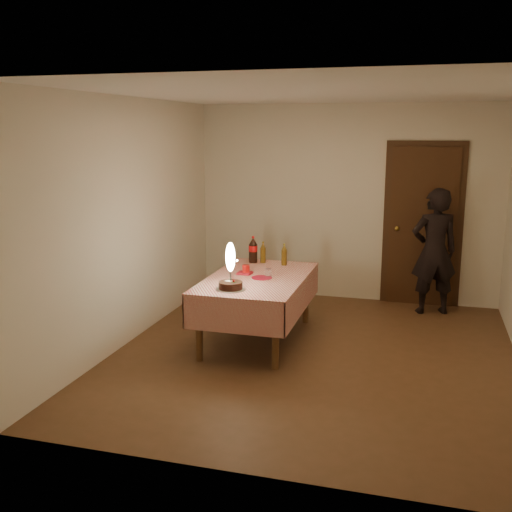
# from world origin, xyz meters

# --- Properties ---
(ground) EXTENTS (4.00, 4.50, 0.01)m
(ground) POSITION_xyz_m (0.00, 0.00, 0.00)
(ground) COLOR brown
(ground) RESTS_ON ground
(room_shell) EXTENTS (4.04, 4.54, 2.62)m
(room_shell) POSITION_xyz_m (0.03, 0.08, 1.65)
(room_shell) COLOR silver
(room_shell) RESTS_ON ground
(dining_table) EXTENTS (1.02, 1.72, 0.71)m
(dining_table) POSITION_xyz_m (-0.68, 0.29, 0.61)
(dining_table) COLOR brown
(dining_table) RESTS_ON ground
(birthday_cake) EXTENTS (0.30, 0.30, 0.47)m
(birthday_cake) POSITION_xyz_m (-0.79, -0.27, 0.85)
(birthday_cake) COLOR white
(birthday_cake) RESTS_ON dining_table
(red_plate) EXTENTS (0.22, 0.22, 0.01)m
(red_plate) POSITION_xyz_m (-0.62, 0.26, 0.71)
(red_plate) COLOR #A80B24
(red_plate) RESTS_ON dining_table
(red_cup) EXTENTS (0.08, 0.08, 0.10)m
(red_cup) POSITION_xyz_m (-0.83, 0.39, 0.76)
(red_cup) COLOR red
(red_cup) RESTS_ON dining_table
(clear_cup) EXTENTS (0.07, 0.07, 0.09)m
(clear_cup) POSITION_xyz_m (-0.56, 0.32, 0.76)
(clear_cup) COLOR white
(clear_cup) RESTS_ON dining_table
(napkin_stack) EXTENTS (0.15, 0.15, 0.02)m
(napkin_stack) POSITION_xyz_m (-0.85, 0.39, 0.72)
(napkin_stack) COLOR #A51220
(napkin_stack) RESTS_ON dining_table
(cola_bottle) EXTENTS (0.10, 0.10, 0.32)m
(cola_bottle) POSITION_xyz_m (-0.92, 0.96, 0.86)
(cola_bottle) COLOR black
(cola_bottle) RESTS_ON dining_table
(amber_bottle_left) EXTENTS (0.06, 0.06, 0.25)m
(amber_bottle_left) POSITION_xyz_m (-0.80, 0.98, 0.83)
(amber_bottle_left) COLOR #5E4110
(amber_bottle_left) RESTS_ON dining_table
(amber_bottle_right) EXTENTS (0.06, 0.06, 0.25)m
(amber_bottle_right) POSITION_xyz_m (-0.53, 0.93, 0.83)
(amber_bottle_right) COLOR #5E4110
(amber_bottle_right) RESTS_ON dining_table
(photographer) EXTENTS (0.66, 0.54, 1.57)m
(photographer) POSITION_xyz_m (1.15, 1.85, 0.79)
(photographer) COLOR black
(photographer) RESTS_ON ground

